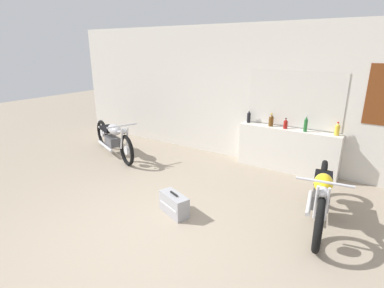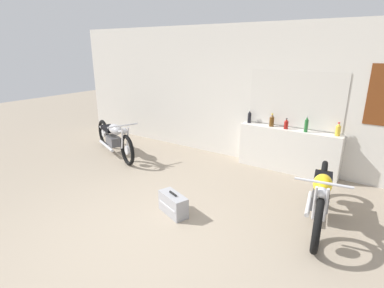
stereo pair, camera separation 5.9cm
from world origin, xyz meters
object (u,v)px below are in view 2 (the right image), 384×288
object	(u,v)px
bottle_left_center	(272,121)
bottle_rightmost	(338,130)
bottle_leftmost	(249,117)
hard_case_silver	(173,204)
bottle_center	(286,124)
motorcycle_silver	(114,137)
bottle_right_center	(306,125)
motorcycle_yellow	(321,196)

from	to	relation	value
bottle_left_center	bottle_rightmost	xyz separation A→B (m)	(1.19, 0.01, -0.01)
bottle_leftmost	hard_case_silver	size ratio (longest dim) A/B	0.50
bottle_center	motorcycle_silver	world-z (taller)	bottle_center
bottle_center	bottle_right_center	size ratio (longest dim) A/B	0.66
bottle_leftmost	bottle_left_center	bearing A→B (deg)	-3.54
hard_case_silver	bottle_right_center	bearing A→B (deg)	65.04
bottle_left_center	bottle_center	xyz separation A→B (m)	(0.29, -0.03, -0.02)
bottle_rightmost	motorcycle_silver	bearing A→B (deg)	-163.90
motorcycle_silver	hard_case_silver	bearing A→B (deg)	-25.86
bottle_center	hard_case_silver	xyz separation A→B (m)	(-0.79, -2.51, -0.79)
bottle_right_center	bottle_rightmost	size ratio (longest dim) A/B	1.28
bottle_right_center	hard_case_silver	bearing A→B (deg)	-114.96
bottle_center	motorcycle_silver	distance (m)	3.71
bottle_leftmost	motorcycle_silver	size ratio (longest dim) A/B	0.13
bottle_left_center	motorcycle_silver	distance (m)	3.45
bottle_right_center	bottle_center	bearing A→B (deg)	177.92
bottle_left_center	bottle_right_center	distance (m)	0.67
bottle_left_center	bottle_leftmost	bearing A→B (deg)	176.46
bottle_right_center	motorcycle_silver	distance (m)	4.06
motorcycle_silver	bottle_leftmost	bearing A→B (deg)	25.42
bottle_left_center	motorcycle_yellow	bearing A→B (deg)	-50.61
bottle_right_center	bottle_left_center	bearing A→B (deg)	176.42
bottle_center	bottle_right_center	distance (m)	0.37
motorcycle_yellow	motorcycle_silver	bearing A→B (deg)	175.58
bottle_left_center	hard_case_silver	bearing A→B (deg)	-101.12
motorcycle_silver	motorcycle_yellow	size ratio (longest dim) A/B	1.03
bottle_rightmost	hard_case_silver	distance (m)	3.17
bottle_leftmost	bottle_right_center	size ratio (longest dim) A/B	0.88
bottle_leftmost	hard_case_silver	distance (m)	2.70
bottle_leftmost	motorcycle_yellow	size ratio (longest dim) A/B	0.14
bottle_leftmost	bottle_left_center	size ratio (longest dim) A/B	1.06
bottle_rightmost	hard_case_silver	bearing A→B (deg)	-123.51
bottle_left_center	bottle_center	distance (m)	0.30
motorcycle_silver	bottle_right_center	bearing A→B (deg)	17.45
bottle_leftmost	motorcycle_yellow	xyz separation A→B (m)	(1.79, -1.62, -0.56)
bottle_left_center	bottle_right_center	size ratio (longest dim) A/B	0.83
bottle_leftmost	motorcycle_silver	distance (m)	3.03
bottle_center	bottle_leftmost	bearing A→B (deg)	175.73
bottle_right_center	bottle_rightmost	world-z (taller)	bottle_right_center
hard_case_silver	bottle_center	bearing A→B (deg)	72.48
bottle_rightmost	motorcycle_silver	distance (m)	4.57
bottle_right_center	bottle_rightmost	bearing A→B (deg)	5.83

